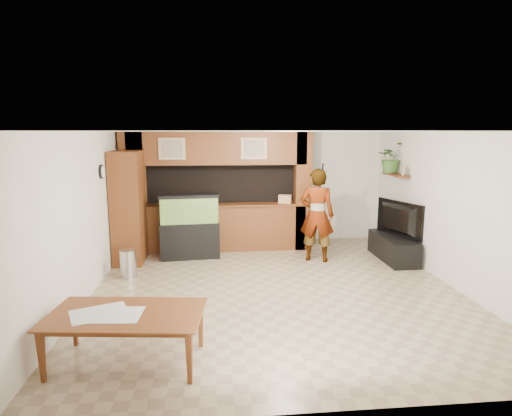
{
  "coord_description": "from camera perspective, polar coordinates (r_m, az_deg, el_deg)",
  "views": [
    {
      "loc": [
        -0.99,
        -6.78,
        2.59
      ],
      "look_at": [
        -0.26,
        0.6,
        1.27
      ],
      "focal_mm": 30.0,
      "sensor_mm": 36.0,
      "label": 1
    }
  ],
  "objects": [
    {
      "name": "partition",
      "position": [
        9.5,
        -5.32,
        2.32
      ],
      "size": [
        4.2,
        0.99,
        2.6
      ],
      "color": "brown",
      "rests_on": "floor"
    },
    {
      "name": "ceiling",
      "position": [
        6.85,
        2.73,
        10.17
      ],
      "size": [
        6.5,
        6.5,
        0.0
      ],
      "primitive_type": "plane",
      "color": "white",
      "rests_on": "wall_back"
    },
    {
      "name": "wall_back",
      "position": [
        10.16,
        0.03,
        2.79
      ],
      "size": [
        6.0,
        0.0,
        6.0
      ],
      "primitive_type": "plane",
      "rotation": [
        1.57,
        0.0,
        0.0
      ],
      "color": "silver",
      "rests_on": "floor"
    },
    {
      "name": "photo_frame",
      "position": [
        9.26,
        18.98,
        4.76
      ],
      "size": [
        0.06,
        0.15,
        0.19
      ],
      "primitive_type": "cube",
      "rotation": [
        0.0,
        0.0,
        -0.21
      ],
      "color": "tan",
      "rests_on": "wall_shelf"
    },
    {
      "name": "pantry_cabinet",
      "position": [
        8.87,
        -16.64,
        0.1
      ],
      "size": [
        0.56,
        0.91,
        2.23
      ],
      "primitive_type": "cube",
      "color": "#5F3316",
      "rests_on": "floor"
    },
    {
      "name": "counter_box",
      "position": [
        9.47,
        3.89,
        1.2
      ],
      "size": [
        0.32,
        0.26,
        0.18
      ],
      "primitive_type": "cube",
      "rotation": [
        0.0,
        0.0,
        -0.32
      ],
      "color": "tan",
      "rests_on": "partition"
    },
    {
      "name": "wall_shelf",
      "position": [
        9.58,
        18.11,
        4.26
      ],
      "size": [
        0.25,
        0.9,
        0.04
      ],
      "primitive_type": "cube",
      "color": "#5F3316",
      "rests_on": "wall_right"
    },
    {
      "name": "trash_can",
      "position": [
        8.08,
        -16.68,
        -7.14
      ],
      "size": [
        0.28,
        0.28,
        0.51
      ],
      "primitive_type": "cylinder",
      "color": "#B2B2B7",
      "rests_on": "floor"
    },
    {
      "name": "tv_stand",
      "position": [
        9.26,
        17.8,
        -5.08
      ],
      "size": [
        0.54,
        1.46,
        0.49
      ],
      "primitive_type": "cube",
      "color": "black",
      "rests_on": "floor"
    },
    {
      "name": "dining_table",
      "position": [
        5.21,
        -16.92,
        -16.44
      ],
      "size": [
        1.81,
        1.15,
        0.6
      ],
      "primitive_type": "imported",
      "rotation": [
        0.0,
        0.0,
        -0.12
      ],
      "color": "#5F3316",
      "rests_on": "floor"
    },
    {
      "name": "wall_left",
      "position": [
        7.19,
        -21.76,
        -0.97
      ],
      "size": [
        0.0,
        6.5,
        6.5
      ],
      "primitive_type": "plane",
      "rotation": [
        1.57,
        0.0,
        1.57
      ],
      "color": "silver",
      "rests_on": "floor"
    },
    {
      "name": "wall_right",
      "position": [
        7.97,
        24.52,
        -0.14
      ],
      "size": [
        0.0,
        6.5,
        6.5
      ],
      "primitive_type": "plane",
      "rotation": [
        1.57,
        0.0,
        -1.57
      ],
      "color": "silver",
      "rests_on": "floor"
    },
    {
      "name": "newspaper_b",
      "position": [
        5.19,
        -20.17,
        -13.02
      ],
      "size": [
        0.73,
        0.64,
        0.01
      ],
      "primitive_type": "cube",
      "rotation": [
        0.0,
        0.0,
        0.39
      ],
      "color": "silver",
      "rests_on": "dining_table"
    },
    {
      "name": "aquarium",
      "position": [
        8.96,
        -8.86,
        -2.51
      ],
      "size": [
        1.21,
        0.45,
        1.34
      ],
      "rotation": [
        0.0,
        0.0,
        0.09
      ],
      "color": "black",
      "rests_on": "floor"
    },
    {
      "name": "television",
      "position": [
        9.13,
        18.01,
        -1.41
      ],
      "size": [
        0.56,
        1.24,
        0.72
      ],
      "primitive_type": "imported",
      "rotation": [
        0.0,
        0.0,
        1.9
      ],
      "color": "black",
      "rests_on": "tv_stand"
    },
    {
      "name": "newspaper_a",
      "position": [
        5.09,
        -18.47,
        -13.38
      ],
      "size": [
        0.63,
        0.48,
        0.01
      ],
      "primitive_type": "cube",
      "rotation": [
        0.0,
        0.0,
        -0.07
      ],
      "color": "silver",
      "rests_on": "dining_table"
    },
    {
      "name": "microphone",
      "position": [
        8.4,
        8.89,
        5.44
      ],
      "size": [
        0.03,
        0.09,
        0.15
      ],
      "primitive_type": "cylinder",
      "rotation": [
        0.44,
        0.0,
        0.0
      ],
      "color": "black",
      "rests_on": "person"
    },
    {
      "name": "wall_clock",
      "position": [
        8.06,
        -19.85,
        4.58
      ],
      "size": [
        0.05,
        0.25,
        0.25
      ],
      "color": "black",
      "rests_on": "wall_left"
    },
    {
      "name": "person",
      "position": [
        8.68,
        8.13,
        -0.94
      ],
      "size": [
        0.8,
        0.66,
        1.89
      ],
      "primitive_type": "imported",
      "rotation": [
        0.0,
        0.0,
        2.79
      ],
      "color": "tan",
      "rests_on": "floor"
    },
    {
      "name": "floor",
      "position": [
        7.32,
        2.56,
        -10.63
      ],
      "size": [
        6.5,
        6.5,
        0.0
      ],
      "primitive_type": "plane",
      "color": "#9D8C6D",
      "rests_on": "ground"
    },
    {
      "name": "potted_plant",
      "position": [
        9.73,
        17.56,
        6.43
      ],
      "size": [
        0.75,
        0.71,
        0.66
      ],
      "primitive_type": "imported",
      "rotation": [
        0.0,
        0.0,
        0.42
      ],
      "color": "#386628",
      "rests_on": "wall_shelf"
    }
  ]
}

